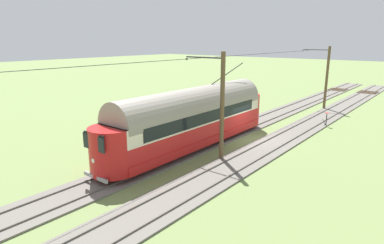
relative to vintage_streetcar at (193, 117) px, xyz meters
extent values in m
plane|color=olive|center=(-2.08, -4.36, -2.26)|extent=(220.00, 220.00, 0.00)
cube|color=#666059|center=(-4.15, -4.36, -2.21)|extent=(2.80, 80.00, 0.10)
cube|color=#59544C|center=(-3.43, -4.36, -2.12)|extent=(0.07, 80.00, 0.08)
cube|color=#59544C|center=(-4.87, -4.36, -2.12)|extent=(0.07, 80.00, 0.08)
cube|color=#47331E|center=(-4.15, -36.36, -2.15)|extent=(2.50, 0.24, 0.08)
cube|color=#47331E|center=(-4.15, -35.71, -2.15)|extent=(2.50, 0.24, 0.08)
cube|color=#47331E|center=(-4.15, -35.06, -2.15)|extent=(2.50, 0.24, 0.08)
cube|color=#47331E|center=(-4.15, -34.41, -2.15)|extent=(2.50, 0.24, 0.08)
cube|color=#47331E|center=(-4.15, -33.76, -2.15)|extent=(2.50, 0.24, 0.08)
cube|color=#666059|center=(0.00, -4.36, -2.21)|extent=(2.80, 80.00, 0.10)
cube|color=#59544C|center=(0.72, -4.36, -2.12)|extent=(0.07, 80.00, 0.08)
cube|color=#59544C|center=(-0.72, -4.36, -2.12)|extent=(0.07, 80.00, 0.08)
cube|color=#47331E|center=(0.00, -36.36, -2.15)|extent=(2.50, 0.24, 0.08)
cube|color=#47331E|center=(0.00, -35.71, -2.15)|extent=(2.50, 0.24, 0.08)
cube|color=#47331E|center=(0.00, -35.06, -2.15)|extent=(2.50, 0.24, 0.08)
cube|color=#47331E|center=(0.00, -34.41, -2.15)|extent=(2.50, 0.24, 0.08)
cube|color=#47331E|center=(0.00, -33.76, -2.15)|extent=(2.50, 0.24, 0.08)
cube|color=red|center=(0.00, -0.01, -1.55)|extent=(2.65, 14.07, 0.55)
cube|color=red|center=(0.00, -0.01, -0.80)|extent=(2.55, 14.07, 0.95)
cube|color=beige|center=(0.00, -0.01, 0.20)|extent=(2.55, 14.07, 1.05)
cylinder|color=gray|center=(0.00, -0.01, 0.72)|extent=(2.65, 13.79, 2.65)
cylinder|color=red|center=(0.00, 6.98, -0.55)|extent=(2.55, 2.55, 2.55)
cylinder|color=red|center=(0.00, -6.99, -0.55)|extent=(2.55, 2.55, 2.55)
cube|color=black|center=(0.00, 8.11, 0.46)|extent=(1.63, 0.08, 0.36)
cube|color=black|center=(0.00, 8.15, 0.15)|extent=(1.73, 0.06, 0.80)
cube|color=black|center=(1.30, -0.01, 0.20)|extent=(0.04, 11.82, 0.80)
cube|color=black|center=(-1.29, -0.01, 0.20)|extent=(0.04, 11.82, 0.80)
cylinder|color=silver|center=(0.00, 8.24, -0.80)|extent=(0.24, 0.06, 0.24)
cube|color=gray|center=(0.00, 8.18, -1.73)|extent=(1.94, 0.12, 0.20)
cylinder|color=black|center=(0.00, -4.30, 2.72)|extent=(0.07, 4.39, 1.40)
cylinder|color=black|center=(0.72, 4.50, -1.70)|extent=(0.10, 0.76, 0.76)
cylinder|color=black|center=(-0.72, 4.50, -1.70)|extent=(0.10, 0.76, 0.76)
cylinder|color=black|center=(0.72, -4.51, -1.70)|extent=(0.10, 0.76, 0.76)
cylinder|color=black|center=(-0.72, -4.51, -1.70)|extent=(0.10, 0.76, 0.76)
cylinder|color=brown|center=(-2.84, -19.63, 1.15)|extent=(0.28, 0.28, 6.82)
cylinder|color=#2D2D2D|center=(-1.42, -19.63, 4.16)|extent=(2.84, 0.10, 0.10)
sphere|color=#334733|center=(0.00, -19.63, 4.01)|extent=(0.16, 0.16, 0.16)
cylinder|color=brown|center=(-2.84, 0.71, 1.15)|extent=(0.28, 0.28, 6.82)
cylinder|color=#2D2D2D|center=(-1.42, 0.71, 4.16)|extent=(2.84, 0.10, 0.10)
sphere|color=#334733|center=(0.00, 0.71, 4.01)|extent=(0.16, 0.16, 0.16)
cylinder|color=black|center=(0.00, 10.88, 4.01)|extent=(0.03, 65.00, 0.03)
cylinder|color=black|center=(-1.42, -19.63, 4.16)|extent=(2.84, 0.02, 0.02)
cylinder|color=black|center=(-5.44, -12.04, -1.71)|extent=(0.08, 0.08, 1.10)
cylinder|color=red|center=(-5.44, -12.04, -1.04)|extent=(0.30, 0.30, 0.03)
cylinder|color=#262626|center=(-5.26, -12.04, -1.91)|extent=(0.33, 0.04, 0.54)
camera|label=1|loc=(-13.95, 17.45, 5.25)|focal=30.86mm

